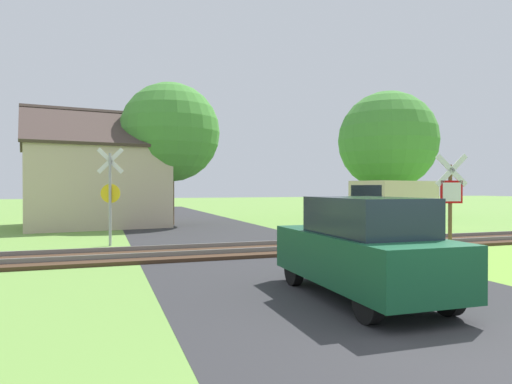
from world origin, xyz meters
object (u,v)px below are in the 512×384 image
at_px(stop_sign_near, 451,199).
at_px(tree_center, 170,133).
at_px(parked_car, 362,248).
at_px(mail_truck, 393,203).
at_px(house, 95,184).
at_px(crossing_sign_far, 110,190).
at_px(tree_far, 388,141).

relative_size(stop_sign_near, tree_center, 0.39).
xyz_separation_m(stop_sign_near, tree_center, (-5.35, 14.05, 3.14)).
bearing_deg(parked_car, tree_center, 94.01).
distance_m(tree_center, mail_truck, 11.60).
distance_m(stop_sign_near, mail_truck, 8.62).
distance_m(mail_truck, parked_car, 13.34).
distance_m(stop_sign_near, house, 17.38).
distance_m(house, tree_center, 4.62).
distance_m(stop_sign_near, tree_center, 15.36).
bearing_deg(crossing_sign_far, house, 106.72).
bearing_deg(house, tree_far, -3.33).
xyz_separation_m(tree_center, parked_car, (0.93, -16.84, -3.89)).
xyz_separation_m(house, tree_center, (3.71, -0.77, 2.64)).
height_order(house, mail_truck, house).
xyz_separation_m(stop_sign_near, house, (-9.06, 14.82, 0.49)).
height_order(stop_sign_near, crossing_sign_far, crossing_sign_far).
bearing_deg(tree_center, tree_far, 8.78).
distance_m(tree_center, parked_car, 17.31).
bearing_deg(parked_car, mail_truck, 53.16).
bearing_deg(tree_center, stop_sign_near, -69.15).
bearing_deg(crossing_sign_far, mail_truck, 19.72).
bearing_deg(parked_car, tree_far, 54.93).
height_order(tree_center, mail_truck, tree_center).
bearing_deg(mail_truck, tree_center, 35.59).
relative_size(house, tree_center, 1.03).
relative_size(tree_far, tree_center, 1.14).
distance_m(stop_sign_near, crossing_sign_far, 10.51).
bearing_deg(tree_far, house, -175.33).
xyz_separation_m(stop_sign_near, parked_car, (-4.42, -2.80, -0.75)).
height_order(tree_far, parked_car, tree_far).
height_order(tree_far, mail_truck, tree_far).
relative_size(stop_sign_near, mail_truck, 0.54).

